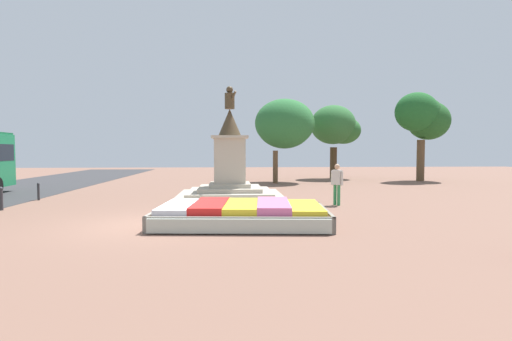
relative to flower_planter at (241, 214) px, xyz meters
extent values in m
plane|color=brown|center=(-2.89, 0.10, -0.31)|extent=(81.02, 81.02, 0.00)
cube|color=#38281C|center=(0.01, 0.06, -0.09)|extent=(5.27, 3.31, 0.43)
cube|color=gray|center=(-0.11, -1.45, -0.07)|extent=(5.24, 0.51, 0.47)
cube|color=gray|center=(0.13, 1.56, -0.07)|extent=(5.24, 0.51, 0.47)
cube|color=gray|center=(-2.56, 0.26, -0.07)|extent=(0.34, 3.12, 0.47)
cube|color=gray|center=(2.58, -0.14, -0.07)|extent=(0.34, 3.12, 0.47)
cube|color=white|center=(-1.92, 0.21, 0.22)|extent=(1.18, 2.79, 0.19)
cube|color=red|center=(-0.96, 0.13, 0.25)|extent=(1.18, 2.79, 0.24)
cube|color=yellow|center=(0.01, 0.06, 0.23)|extent=(1.18, 2.79, 0.22)
cube|color=#D86699|center=(0.98, -0.02, 0.25)|extent=(1.18, 2.79, 0.26)
cube|color=yellow|center=(1.94, -0.09, 0.21)|extent=(1.18, 2.79, 0.17)
cube|color=#B2BCAD|center=(-0.11, -1.50, -0.07)|extent=(4.99, 0.59, 0.39)
cube|color=#B4AA95|center=(-0.36, 6.78, -0.22)|extent=(4.92, 4.92, 0.18)
cube|color=#B5AA96|center=(-0.36, 6.78, -0.04)|extent=(3.91, 3.91, 0.18)
cube|color=#B1A793|center=(-0.36, 6.78, 0.14)|extent=(2.91, 2.91, 0.18)
cube|color=#B3A994|center=(-0.36, 6.78, 0.32)|extent=(1.91, 1.91, 0.18)
cube|color=#B2A893|center=(-0.36, 6.78, 1.47)|extent=(1.45, 1.45, 2.11)
cube|color=#B2A893|center=(-0.36, 6.78, 2.59)|extent=(1.71, 1.71, 0.12)
cone|color=#473823|center=(-0.36, 6.78, 3.28)|extent=(1.09, 1.09, 1.27)
cylinder|color=#473823|center=(-0.36, 6.78, 4.28)|extent=(0.46, 0.46, 0.74)
sphere|color=#473823|center=(-0.36, 6.78, 4.82)|extent=(0.32, 0.32, 0.32)
cylinder|color=#473823|center=(-0.21, 6.53, 4.43)|extent=(0.37, 0.51, 0.58)
cylinder|color=#338C4C|center=(4.11, 3.89, 0.12)|extent=(0.13, 0.13, 0.86)
cylinder|color=#338C4C|center=(3.99, 4.02, 0.12)|extent=(0.13, 0.13, 0.86)
cube|color=beige|center=(4.05, 3.96, 0.85)|extent=(0.42, 0.43, 0.61)
cylinder|color=beige|center=(4.21, 3.78, 0.82)|extent=(0.09, 0.09, 0.58)
cylinder|color=beige|center=(3.89, 4.13, 0.82)|extent=(0.09, 0.09, 0.58)
sphere|color=tan|center=(4.05, 3.96, 1.30)|extent=(0.22, 0.22, 0.22)
cylinder|color=#2D2D33|center=(-9.02, 3.42, 0.08)|extent=(0.15, 0.15, 0.77)
sphere|color=#2D2D33|center=(-9.02, 3.42, 0.51)|extent=(0.17, 0.17, 0.17)
cylinder|color=#2D2D33|center=(-9.06, 6.46, 0.05)|extent=(0.11, 0.11, 0.71)
sphere|color=#2D2D33|center=(-9.06, 6.46, 0.43)|extent=(0.12, 0.12, 0.12)
cylinder|color=#4C3823|center=(7.96, 19.47, 0.95)|extent=(0.56, 0.56, 2.51)
ellipsoid|color=#306933|center=(7.76, 18.94, 3.97)|extent=(3.51, 3.71, 3.07)
ellipsoid|color=#2E6930|center=(8.67, 19.21, 3.55)|extent=(2.73, 2.96, 2.17)
cylinder|color=brown|center=(2.74, 14.92, 0.82)|extent=(0.35, 0.35, 2.25)
ellipsoid|color=#2B6A35|center=(3.41, 15.33, 3.77)|extent=(3.95, 3.53, 3.39)
ellipsoid|color=#2D6E33|center=(3.49, 15.80, 3.86)|extent=(4.19, 3.87, 3.40)
cylinder|color=brown|center=(13.65, 16.33, 1.21)|extent=(0.56, 0.56, 3.03)
ellipsoid|color=#235925|center=(14.34, 16.61, 4.16)|extent=(3.00, 3.27, 2.84)
ellipsoid|color=#255927|center=(13.67, 16.47, 4.60)|extent=(3.14, 3.00, 2.58)
ellipsoid|color=#205E28|center=(13.14, 16.02, 4.73)|extent=(3.11, 2.68, 2.83)
camera|label=1|loc=(-0.34, -12.19, 1.98)|focal=28.00mm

